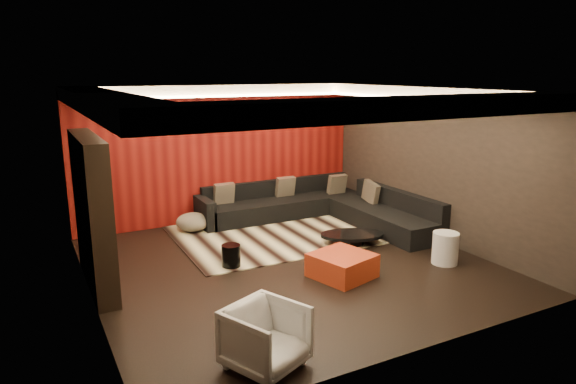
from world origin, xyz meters
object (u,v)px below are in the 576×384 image
white_side_table (445,248)px  armchair (266,338)px  sectional_sofa (320,209)px  orange_ottoman (342,265)px  coffee_table (352,238)px  drum_stool (231,256)px

white_side_table → armchair: bearing=-160.7°
armchair → sectional_sofa: (3.34, 4.36, -0.08)m
white_side_table → orange_ottoman: size_ratio=0.64×
coffee_table → drum_stool: drum_stool is taller
white_side_table → drum_stool: bearing=155.0°
orange_ottoman → sectional_sofa: size_ratio=0.22×
coffee_table → sectional_sofa: bearing=80.0°
coffee_table → drum_stool: size_ratio=3.23×
drum_stool → armchair: (-0.73, -2.82, 0.15)m
white_side_table → armchair: (-3.87, -1.36, 0.08)m
coffee_table → white_side_table: (0.80, -1.47, 0.14)m
orange_ottoman → drum_stool: bearing=139.7°
orange_ottoman → sectional_sofa: (1.25, 2.69, 0.08)m
drum_stool → armchair: size_ratio=0.47×
orange_ottoman → armchair: 2.68m
white_side_table → orange_ottoman: 1.82m
coffee_table → drum_stool: (-2.34, 0.00, 0.08)m
orange_ottoman → sectional_sofa: sectional_sofa is taller
drum_stool → white_side_table: 3.47m
armchair → sectional_sofa: bearing=28.9°
coffee_table → armchair: (-3.07, -2.82, 0.23)m
drum_stool → armchair: 2.92m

